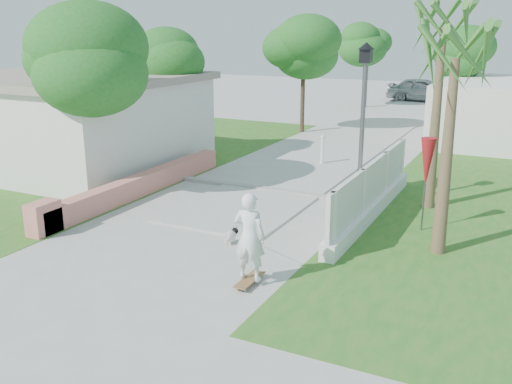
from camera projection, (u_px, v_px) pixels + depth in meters
The scene contains 21 objects.
ground at pixel (152, 261), 12.18m from camera, with size 90.00×90.00×0.00m, color #B7B7B2.
path_strip at pixel (385, 124), 29.38m from camera, with size 3.20×36.00×0.06m, color #B7B7B2.
curb at pixel (270, 190), 17.33m from camera, with size 6.50×0.25×0.10m, color #999993.
grass_left at pixel (128, 156), 22.06m from camera, with size 8.00×20.00×0.01m, color #276620.
pink_wall at pixel (132, 188), 16.56m from camera, with size 0.45×8.20×0.80m.
house_left at pixel (67, 120), 20.31m from camera, with size 8.40×7.40×3.23m.
lattice_fence at pixel (372, 197), 14.88m from camera, with size 0.35×7.00×1.50m.
building_right at pixel (512, 111), 24.75m from camera, with size 6.00×8.00×2.60m, color silver.
street_lamp at pixel (363, 121), 15.00m from camera, with size 0.44×0.44×4.44m.
bollard at pixel (322, 149), 20.54m from camera, with size 0.14×0.14×1.09m.
patio_umbrella at pixel (427, 163), 13.54m from camera, with size 0.36×0.36×2.30m.
tree_left_near at pixel (77, 64), 15.60m from camera, with size 3.60×3.60×5.28m.
tree_left_mid at pixel (164, 65), 20.85m from camera, with size 3.20×3.20×4.85m.
tree_path_left at pixel (304, 50), 26.15m from camera, with size 3.40×3.40×5.23m.
tree_path_right at pixel (457, 56), 27.03m from camera, with size 3.00×3.00×4.79m.
tree_path_far at pixel (368, 44), 34.67m from camera, with size 3.20×3.20×5.17m.
palm_far at pixel (443, 40), 14.57m from camera, with size 1.80×1.80×5.30m.
palm_near at pixel (455, 71), 11.53m from camera, with size 1.80×1.80×4.70m.
skateboarder at pixel (238, 229), 11.81m from camera, with size 1.71×2.36×1.85m.
dog at pixel (231, 235), 13.10m from camera, with size 0.28×0.52×0.36m.
parked_car at pixel (423, 90), 38.15m from camera, with size 1.88×4.67×1.59m, color #9FA1A6.
Camera 1 is at (7.02, -9.13, 4.79)m, focal length 40.00 mm.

